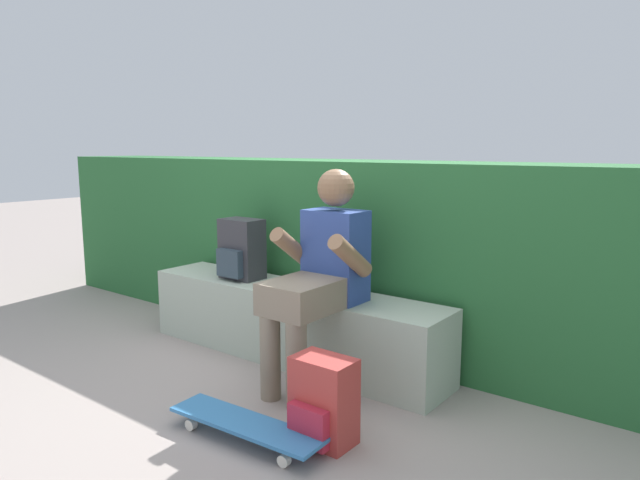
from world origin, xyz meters
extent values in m
plane|color=gray|center=(0.00, 0.00, 0.00)|extent=(24.00, 24.00, 0.00)
cube|color=#A8B5A2|center=(0.00, 0.31, 0.23)|extent=(2.12, 0.42, 0.46)
cube|color=#2D4793|center=(0.40, 0.25, 0.72)|extent=(0.34, 0.22, 0.52)
sphere|color=#8C6647|center=(0.40, 0.25, 1.10)|extent=(0.21, 0.21, 0.21)
cube|color=gray|center=(0.40, -0.06, 0.54)|extent=(0.32, 0.40, 0.17)
cylinder|color=gray|center=(0.31, -0.21, 0.23)|extent=(0.11, 0.11, 0.46)
cylinder|color=gray|center=(0.49, -0.21, 0.23)|extent=(0.11, 0.11, 0.46)
cylinder|color=#8C6647|center=(0.20, 0.11, 0.76)|extent=(0.09, 0.33, 0.27)
cylinder|color=#8C6647|center=(0.60, 0.11, 0.76)|extent=(0.09, 0.33, 0.27)
cube|color=teal|center=(0.52, -0.61, 0.08)|extent=(0.81, 0.24, 0.02)
cylinder|color=silver|center=(0.79, -0.52, 0.03)|extent=(0.06, 0.03, 0.05)
cylinder|color=silver|center=(0.80, -0.67, 0.03)|extent=(0.06, 0.03, 0.05)
cylinder|color=silver|center=(0.24, -0.55, 0.03)|extent=(0.06, 0.03, 0.05)
cylinder|color=silver|center=(0.24, -0.70, 0.03)|extent=(0.06, 0.03, 0.05)
cube|color=#333338|center=(-0.42, 0.31, 0.66)|extent=(0.28, 0.18, 0.40)
cube|color=#2E3E4A|center=(-0.42, 0.20, 0.58)|extent=(0.20, 0.05, 0.18)
cube|color=#B23833|center=(0.81, -0.40, 0.20)|extent=(0.28, 0.18, 0.40)
cube|color=#B52438|center=(0.81, -0.52, 0.12)|extent=(0.20, 0.05, 0.18)
cube|color=#276331|center=(0.21, 0.89, 0.62)|extent=(6.08, 0.65, 1.24)
camera|label=1|loc=(2.28, -2.34, 1.34)|focal=32.18mm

